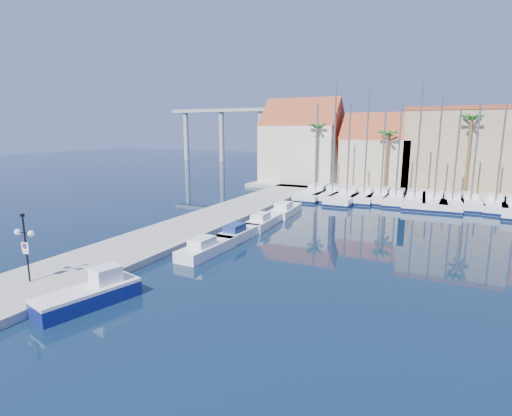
# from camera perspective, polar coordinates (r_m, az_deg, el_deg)

# --- Properties ---
(ground) EXTENTS (260.00, 260.00, 0.00)m
(ground) POSITION_cam_1_polar(r_m,az_deg,el_deg) (21.67, -10.49, -13.74)
(ground) COLOR black
(ground) RESTS_ON ground
(quay_west) EXTENTS (6.00, 77.00, 0.50)m
(quay_west) POSITION_cam_1_polar(r_m,az_deg,el_deg) (36.96, -9.47, -2.73)
(quay_west) COLOR gray
(quay_west) RESTS_ON ground
(shore_north) EXTENTS (54.00, 16.00, 0.50)m
(shore_north) POSITION_cam_1_polar(r_m,az_deg,el_deg) (64.35, 23.89, 2.41)
(shore_north) COLOR gray
(shore_north) RESTS_ON ground
(lamp_post) EXTENTS (1.34, 0.47, 3.97)m
(lamp_post) POSITION_cam_1_polar(r_m,az_deg,el_deg) (25.87, -30.14, -3.66)
(lamp_post) COLOR black
(lamp_post) RESTS_ON quay_west
(bollard) EXTENTS (0.20, 0.20, 0.49)m
(bollard) POSITION_cam_1_polar(r_m,az_deg,el_deg) (25.97, -21.77, -8.31)
(bollard) COLOR black
(bollard) RESTS_ON quay_west
(fishing_boat) EXTENTS (3.03, 5.57, 1.85)m
(fishing_boat) POSITION_cam_1_polar(r_m,az_deg,el_deg) (23.02, -22.52, -11.25)
(fishing_boat) COLOR navy
(fishing_boat) RESTS_ON ground
(motorboat_west_0) EXTENTS (2.02, 5.61, 1.40)m
(motorboat_west_0) POSITION_cam_1_polar(r_m,az_deg,el_deg) (29.60, -7.16, -5.68)
(motorboat_west_0) COLOR white
(motorboat_west_0) RESTS_ON ground
(motorboat_west_1) EXTENTS (1.82, 5.35, 1.40)m
(motorboat_west_1) POSITION_cam_1_polar(r_m,az_deg,el_deg) (33.37, -2.67, -3.65)
(motorboat_west_1) COLOR white
(motorboat_west_1) RESTS_ON ground
(motorboat_west_2) EXTENTS (2.06, 5.69, 1.40)m
(motorboat_west_2) POSITION_cam_1_polar(r_m,az_deg,el_deg) (37.59, 0.91, -1.93)
(motorboat_west_2) COLOR white
(motorboat_west_2) RESTS_ON ground
(motorboat_west_3) EXTENTS (2.40, 6.35, 1.40)m
(motorboat_west_3) POSITION_cam_1_polar(r_m,az_deg,el_deg) (43.04, 4.14, -0.26)
(motorboat_west_3) COLOR white
(motorboat_west_3) RESTS_ON ground
(sailboat_0) EXTENTS (3.19, 11.53, 12.30)m
(sailboat_0) POSITION_cam_1_polar(r_m,az_deg,el_deg) (54.84, 8.66, 2.20)
(sailboat_0) COLOR white
(sailboat_0) RESTS_ON ground
(sailboat_1) EXTENTS (3.33, 9.88, 14.67)m
(sailboat_1) POSITION_cam_1_polar(r_m,az_deg,el_deg) (54.36, 11.05, 2.10)
(sailboat_1) COLOR white
(sailboat_1) RESTS_ON ground
(sailboat_2) EXTENTS (3.47, 12.02, 12.03)m
(sailboat_2) POSITION_cam_1_polar(r_m,az_deg,el_deg) (53.11, 13.01, 1.73)
(sailboat_2) COLOR white
(sailboat_2) RESTS_ON ground
(sailboat_3) EXTENTS (3.18, 9.63, 13.94)m
(sailboat_3) POSITION_cam_1_polar(r_m,az_deg,el_deg) (53.69, 15.23, 1.79)
(sailboat_3) COLOR white
(sailboat_3) RESTS_ON ground
(sailboat_4) EXTENTS (2.80, 8.76, 11.14)m
(sailboat_4) POSITION_cam_1_polar(r_m,az_deg,el_deg) (53.65, 17.49, 1.63)
(sailboat_4) COLOR white
(sailboat_4) RESTS_ON ground
(sailboat_5) EXTENTS (2.39, 8.76, 12.43)m
(sailboat_5) POSITION_cam_1_polar(r_m,az_deg,el_deg) (52.91, 19.38, 1.40)
(sailboat_5) COLOR white
(sailboat_5) RESTS_ON ground
(sailboat_6) EXTENTS (3.13, 9.85, 14.26)m
(sailboat_6) POSITION_cam_1_polar(r_m,az_deg,el_deg) (52.46, 21.68, 1.17)
(sailboat_6) COLOR white
(sailboat_6) RESTS_ON ground
(sailboat_7) EXTENTS (3.36, 10.45, 12.40)m
(sailboat_7) POSITION_cam_1_polar(r_m,az_deg,el_deg) (52.69, 24.05, 0.99)
(sailboat_7) COLOR white
(sailboat_7) RESTS_ON ground
(sailboat_8) EXTENTS (2.83, 9.60, 11.13)m
(sailboat_8) POSITION_cam_1_polar(r_m,az_deg,el_deg) (52.37, 26.23, 0.74)
(sailboat_8) COLOR white
(sailboat_8) RESTS_ON ground
(sailboat_9) EXTENTS (2.84, 8.59, 12.14)m
(sailboat_9) POSITION_cam_1_polar(r_m,az_deg,el_deg) (53.30, 28.24, 0.76)
(sailboat_9) COLOR white
(sailboat_9) RESTS_ON ground
(sailboat_10) EXTENTS (3.00, 9.22, 11.76)m
(sailboat_10) POSITION_cam_1_polar(r_m,az_deg,el_deg) (53.36, 30.96, 0.48)
(sailboat_10) COLOR white
(sailboat_10) RESTS_ON ground
(building_0) EXTENTS (12.30, 9.00, 13.50)m
(building_0) POSITION_cam_1_polar(r_m,az_deg,el_deg) (66.46, 6.64, 8.99)
(building_0) COLOR #ECE1C5
(building_0) RESTS_ON shore_north
(building_1) EXTENTS (10.30, 8.00, 11.00)m
(building_1) POSITION_cam_1_polar(r_m,az_deg,el_deg) (63.59, 16.96, 7.37)
(building_1) COLOR tan
(building_1) RESTS_ON shore_north
(building_2) EXTENTS (14.20, 10.20, 11.50)m
(building_2) POSITION_cam_1_polar(r_m,az_deg,el_deg) (63.79, 27.03, 7.51)
(building_2) COLOR #9A7E5F
(building_2) RESTS_ON shore_north
(palm_0) EXTENTS (2.60, 2.60, 10.15)m
(palm_0) POSITION_cam_1_polar(r_m,az_deg,el_deg) (60.41, 8.75, 11.13)
(palm_0) COLOR brown
(palm_0) RESTS_ON shore_north
(palm_1) EXTENTS (2.60, 2.60, 9.15)m
(palm_1) POSITION_cam_1_polar(r_m,az_deg,el_deg) (58.25, 18.30, 9.77)
(palm_1) COLOR brown
(palm_1) RESTS_ON shore_north
(palm_2) EXTENTS (2.60, 2.60, 11.15)m
(palm_2) POSITION_cam_1_polar(r_m,az_deg,el_deg) (57.76, 28.46, 10.86)
(palm_2) COLOR brown
(palm_2) RESTS_ON shore_north
(viaduct) EXTENTS (48.00, 2.20, 14.45)m
(viaduct) POSITION_cam_1_polar(r_m,az_deg,el_deg) (110.19, -1.80, 11.87)
(viaduct) COLOR #9E9E99
(viaduct) RESTS_ON ground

